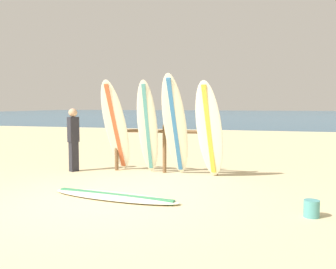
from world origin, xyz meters
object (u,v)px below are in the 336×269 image
(surfboard_leaning_left, at_px, (148,128))
(surfboard_lying_on_sand, at_px, (114,196))
(surfboard_rack, at_px, (164,142))
(surfboard_leaning_center_left, at_px, (175,126))
(surfboard_leaning_far_left, at_px, (116,127))
(surfboard_leaning_center, at_px, (209,130))
(beachgoer_standing, at_px, (73,137))
(sand_bucket, at_px, (312,209))

(surfboard_leaning_left, height_order, surfboard_lying_on_sand, surfboard_leaning_left)
(surfboard_rack, xyz_separation_m, surfboard_leaning_center_left, (0.37, -0.41, 0.42))
(surfboard_leaning_far_left, bearing_deg, surfboard_leaning_center_left, -5.82)
(surfboard_leaning_far_left, xyz_separation_m, surfboard_leaning_center, (2.26, -0.14, -0.03))
(surfboard_leaning_center, height_order, beachgoer_standing, surfboard_leaning_center)
(beachgoer_standing, bearing_deg, surfboard_rack, 10.70)
(surfboard_leaning_left, xyz_separation_m, surfboard_leaning_center, (1.46, -0.14, -0.02))
(surfboard_leaning_far_left, relative_size, surfboard_leaning_left, 1.01)
(sand_bucket, bearing_deg, surfboard_lying_on_sand, 176.13)
(surfboard_leaning_far_left, xyz_separation_m, surfboard_leaning_left, (0.80, -0.00, -0.01))
(surfboard_lying_on_sand, xyz_separation_m, sand_bucket, (3.17, -0.21, 0.09))
(surfboard_leaning_center_left, bearing_deg, surfboard_leaning_far_left, 174.18)
(beachgoer_standing, bearing_deg, sand_bucket, -24.23)
(surfboard_leaning_center_left, relative_size, surfboard_leaning_center, 1.07)
(surfboard_leaning_left, height_order, surfboard_leaning_center_left, surfboard_leaning_center_left)
(surfboard_leaning_center, bearing_deg, surfboard_leaning_left, 174.49)
(surfboard_leaning_center_left, bearing_deg, surfboard_lying_on_sand, -103.75)
(surfboard_leaning_far_left, height_order, surfboard_leaning_center_left, surfboard_leaning_center_left)
(surfboard_rack, height_order, surfboard_leaning_left, surfboard_leaning_left)
(sand_bucket, bearing_deg, surfboard_leaning_far_left, 149.04)
(surfboard_rack, distance_m, surfboard_lying_on_sand, 2.63)
(surfboard_rack, relative_size, sand_bucket, 10.33)
(surfboard_leaning_center_left, distance_m, beachgoer_standing, 2.56)
(surfboard_leaning_left, xyz_separation_m, surfboard_lying_on_sand, (0.18, -2.27, -1.05))
(surfboard_leaning_left, height_order, surfboard_leaning_center, surfboard_leaning_left)
(surfboard_rack, relative_size, beachgoer_standing, 1.68)
(surfboard_leaning_left, xyz_separation_m, surfboard_leaning_center_left, (0.70, -0.15, 0.05))
(surfboard_lying_on_sand, distance_m, beachgoer_standing, 3.04)
(surfboard_leaning_left, distance_m, surfboard_leaning_center_left, 0.72)
(surfboard_leaning_center, bearing_deg, surfboard_leaning_far_left, 176.39)
(beachgoer_standing, distance_m, sand_bucket, 5.74)
(surfboard_leaning_left, distance_m, surfboard_leaning_center, 1.47)
(surfboard_leaning_center_left, distance_m, surfboard_leaning_center, 0.77)
(surfboard_leaning_center_left, bearing_deg, beachgoer_standing, -179.98)
(surfboard_rack, xyz_separation_m, surfboard_leaning_left, (-0.33, -0.26, 0.36))
(surfboard_lying_on_sand, bearing_deg, surfboard_leaning_center, 58.97)
(surfboard_leaning_far_left, bearing_deg, sand_bucket, -30.96)
(beachgoer_standing, height_order, sand_bucket, beachgoer_standing)
(sand_bucket, bearing_deg, beachgoer_standing, 155.77)
(surfboard_leaning_center, height_order, surfboard_lying_on_sand, surfboard_leaning_center)
(surfboard_lying_on_sand, height_order, beachgoer_standing, beachgoer_standing)
(beachgoer_standing, relative_size, sand_bucket, 6.15)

